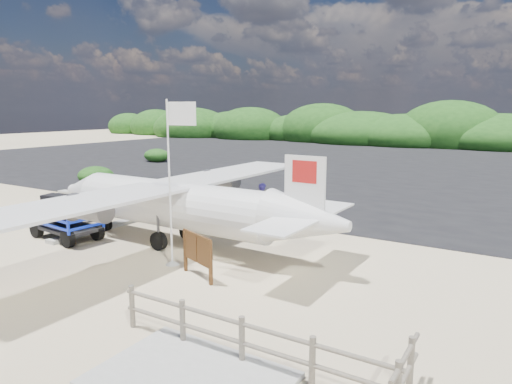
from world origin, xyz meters
TOP-DOWN VIEW (x-y plane):
  - ground at (0.00, 0.00)m, footprint 160.00×160.00m
  - asphalt_apron at (0.00, 30.00)m, footprint 90.00×50.00m
  - lagoon at (-9.00, 1.50)m, footprint 9.00×7.00m
  - walkway_pad at (5.50, -6.00)m, footprint 3.50×2.50m
  - vegetation_band at (0.00, 55.00)m, footprint 124.00×8.00m
  - fence at (6.00, -5.00)m, footprint 6.40×2.00m
  - baggage_cart at (-4.61, -1.15)m, footprint 3.24×2.05m
  - flagpole at (0.89, -1.29)m, footprint 1.08×0.53m
  - signboard at (2.31, -1.76)m, footprint 1.61×0.75m
  - crew_a at (0.78, 4.63)m, footprint 0.77×0.62m
  - crew_b at (1.55, 5.93)m, footprint 0.99×0.84m

SIDE VIEW (x-z plane):
  - ground at x=0.00m, z-range 0.00..0.00m
  - asphalt_apron at x=0.00m, z-range -0.02..0.02m
  - lagoon at x=-9.00m, z-range -0.20..0.20m
  - walkway_pad at x=5.50m, z-range -0.05..0.05m
  - vegetation_band at x=0.00m, z-range -2.20..2.20m
  - fence at x=6.00m, z-range -0.55..0.55m
  - baggage_cart at x=-4.61m, z-range -0.77..0.77m
  - flagpole at x=0.89m, z-range -2.62..2.62m
  - signboard at x=2.31m, z-range -0.69..0.69m
  - crew_b at x=1.55m, z-range 0.00..1.79m
  - crew_a at x=0.78m, z-range 0.00..1.84m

